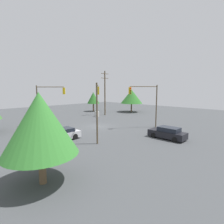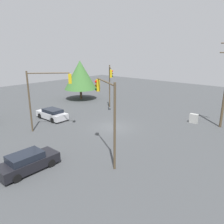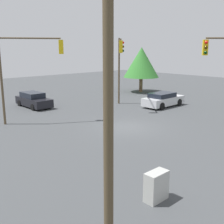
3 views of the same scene
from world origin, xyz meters
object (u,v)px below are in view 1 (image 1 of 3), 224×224
at_px(traffic_signal_aux, 48,98).
at_px(electrical_cabinet, 97,114).
at_px(traffic_signal_main, 146,98).
at_px(traffic_signal_cross, 97,101).
at_px(sedan_dark, 167,133).
at_px(sedan_silver, 61,135).

height_order(traffic_signal_aux, electrical_cabinet, traffic_signal_aux).
height_order(traffic_signal_main, electrical_cabinet, traffic_signal_main).
xyz_separation_m(traffic_signal_cross, traffic_signal_aux, (-0.69, 11.32, -0.06)).
relative_size(sedan_dark, electrical_cabinet, 3.87).
distance_m(sedan_silver, sedan_dark, 12.89).
height_order(sedan_silver, traffic_signal_main, traffic_signal_main).
bearing_deg(traffic_signal_aux, traffic_signal_main, -3.47).
height_order(sedan_silver, traffic_signal_cross, traffic_signal_cross).
distance_m(traffic_signal_main, electrical_cabinet, 14.65).
xyz_separation_m(sedan_dark, traffic_signal_aux, (-6.91, 17.15, 3.87)).
bearing_deg(traffic_signal_aux, sedan_silver, -61.48).
xyz_separation_m(sedan_dark, electrical_cabinet, (5.11, 19.29, -0.11)).
xyz_separation_m(traffic_signal_aux, electrical_cabinet, (12.02, 2.13, -3.98)).
height_order(traffic_signal_main, traffic_signal_cross, traffic_signal_cross).
bearing_deg(traffic_signal_aux, electrical_cabinet, 56.00).
relative_size(sedan_silver, electrical_cabinet, 4.04).
bearing_deg(traffic_signal_main, traffic_signal_cross, 27.01).
relative_size(traffic_signal_main, electrical_cabinet, 5.77).
relative_size(traffic_signal_aux, electrical_cabinet, 5.73).
bearing_deg(traffic_signal_aux, traffic_signal_cross, -40.57).
xyz_separation_m(traffic_signal_main, traffic_signal_aux, (-10.14, 11.83, -0.04)).
bearing_deg(electrical_cabinet, sedan_silver, -144.00).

